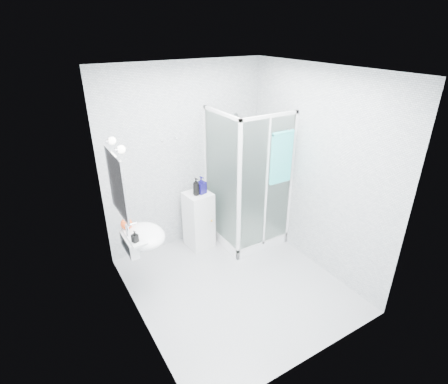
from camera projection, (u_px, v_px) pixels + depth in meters
room at (236, 193)px, 3.89m from camera, size 2.40×2.60×2.60m
shower_enclosure at (245, 215)px, 5.16m from camera, size 0.90×0.95×2.00m
wall_basin at (142, 237)px, 3.99m from camera, size 0.46×0.56×0.35m
mirror at (117, 185)px, 3.59m from camera, size 0.02×0.60×0.70m
vanity_lights at (116, 145)px, 3.44m from camera, size 0.10×0.40×0.08m
wall_hooks at (169, 140)px, 4.60m from camera, size 0.23×0.06×0.03m
storage_cabinet at (199, 220)px, 5.08m from camera, size 0.38×0.39×0.85m
hand_towel at (282, 156)px, 4.55m from camera, size 0.33×0.05×0.71m
shampoo_bottle_a at (196, 187)px, 4.80m from camera, size 0.12×0.12×0.25m
shampoo_bottle_b at (201, 185)px, 4.85m from camera, size 0.14×0.14×0.25m
soap_dispenser_orange at (126, 222)px, 4.00m from camera, size 0.16×0.16×0.17m
soap_dispenser_black at (135, 236)px, 3.76m from camera, size 0.08×0.08×0.14m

